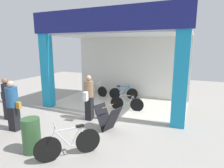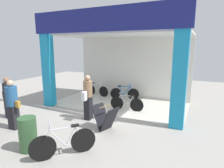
# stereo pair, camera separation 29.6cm
# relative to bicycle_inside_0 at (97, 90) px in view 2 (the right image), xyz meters

# --- Properties ---
(ground_plane) EXTENTS (20.57, 20.57, 0.00)m
(ground_plane) POSITION_rel_bicycle_inside_0_xyz_m (1.79, -2.55, -0.33)
(ground_plane) COLOR #9E9991
(ground_plane) RESTS_ON ground
(shop_facade) EXTENTS (6.49, 3.60, 4.20)m
(shop_facade) POSITION_rel_bicycle_inside_0_xyz_m (1.79, -0.86, 1.91)
(shop_facade) COLOR beige
(shop_facade) RESTS_ON ground
(bicycle_inside_0) EXTENTS (1.50, 0.41, 0.83)m
(bicycle_inside_0) POSITION_rel_bicycle_inside_0_xyz_m (0.00, 0.00, 0.00)
(bicycle_inside_0) COLOR black
(bicycle_inside_0) RESTS_ON ground
(bicycle_inside_1) EXTENTS (1.49, 0.41, 0.82)m
(bicycle_inside_1) POSITION_rel_bicycle_inside_0_xyz_m (2.48, -1.66, -0.00)
(bicycle_inside_1) COLOR black
(bicycle_inside_1) RESTS_ON ground
(bicycle_inside_2) EXTENTS (1.46, 0.55, 0.84)m
(bicycle_inside_2) POSITION_rel_bicycle_inside_0_xyz_m (1.70, -0.01, 0.00)
(bicycle_inside_2) COLOR black
(bicycle_inside_2) RESTS_ON ground
(bicycle_parked_0) EXTENTS (1.13, 1.32, 0.93)m
(bicycle_parked_0) POSITION_rel_bicycle_inside_0_xyz_m (2.35, -5.66, 0.04)
(bicycle_parked_0) COLOR black
(bicycle_parked_0) RESTS_ON ground
(sandwich_board_sign) EXTENTS (0.94, 0.75, 0.86)m
(sandwich_board_sign) POSITION_rel_bicycle_inside_0_xyz_m (2.57, -3.81, 0.09)
(sandwich_board_sign) COLOR black
(sandwich_board_sign) RESTS_ON ground
(pedestrian_0) EXTENTS (0.56, 0.38, 1.71)m
(pedestrian_0) POSITION_rel_bicycle_inside_0_xyz_m (-0.30, -5.10, 0.56)
(pedestrian_0) COLOR black
(pedestrian_0) RESTS_ON ground
(pedestrian_1) EXTENTS (0.56, 0.38, 1.63)m
(pedestrian_1) POSITION_rel_bicycle_inside_0_xyz_m (-1.42, -4.47, 0.51)
(pedestrian_1) COLOR black
(pedestrian_1) RESTS_ON ground
(pedestrian_2) EXTENTS (0.38, 0.60, 1.73)m
(pedestrian_2) POSITION_rel_bicycle_inside_0_xyz_m (1.52, -3.27, 0.57)
(pedestrian_2) COLOR black
(pedestrian_2) RESTS_ON ground
(trash_bin) EXTENTS (0.47, 0.47, 0.94)m
(trash_bin) POSITION_rel_bicycle_inside_0_xyz_m (1.29, -5.86, 0.14)
(trash_bin) COLOR #335933
(trash_bin) RESTS_ON ground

